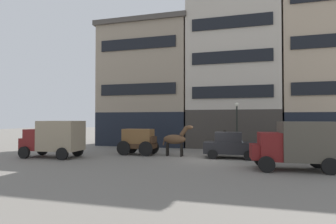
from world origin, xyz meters
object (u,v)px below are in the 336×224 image
at_px(delivery_truck_far, 296,144).
at_px(streetlamp_curbside, 237,120).
at_px(draft_horse, 176,139).
at_px(cargo_wagon, 139,140).
at_px(fire_hydrant_curbside, 264,148).
at_px(pedestrian_officer, 225,140).
at_px(delivery_truck_near, 54,138).
at_px(sedan_dark, 230,145).

height_order(delivery_truck_far, streetlamp_curbside, streetlamp_curbside).
bearing_deg(draft_horse, cargo_wagon, 179.98).
bearing_deg(streetlamp_curbside, fire_hydrant_curbside, 2.08).
distance_m(pedestrian_officer, fire_hydrant_curbside, 3.23).
height_order(cargo_wagon, delivery_truck_near, delivery_truck_near).
xyz_separation_m(cargo_wagon, pedestrian_officer, (6.21, 3.96, -0.17)).
height_order(draft_horse, streetlamp_curbside, streetlamp_curbside).
bearing_deg(draft_horse, fire_hydrant_curbside, 29.82).
xyz_separation_m(draft_horse, fire_hydrant_curbside, (6.43, 3.68, -0.84)).
xyz_separation_m(draft_horse, delivery_truck_far, (7.61, -3.71, 0.15)).
distance_m(delivery_truck_near, streetlamp_curbside, 14.25).
bearing_deg(sedan_dark, delivery_truck_far, -45.73).
height_order(cargo_wagon, fire_hydrant_curbside, cargo_wagon).
bearing_deg(delivery_truck_far, sedan_dark, 134.27).
height_order(delivery_truck_near, streetlamp_curbside, streetlamp_curbside).
relative_size(cargo_wagon, pedestrian_officer, 1.64).
relative_size(delivery_truck_far, pedestrian_officer, 2.49).
relative_size(delivery_truck_near, sedan_dark, 1.19).
height_order(draft_horse, sedan_dark, draft_horse).
xyz_separation_m(draft_horse, sedan_dark, (3.94, 0.06, -0.36)).
height_order(delivery_truck_far, sedan_dark, delivery_truck_far).
bearing_deg(sedan_dark, pedestrian_officer, 99.93).
bearing_deg(fire_hydrant_curbside, streetlamp_curbside, -177.92).
relative_size(cargo_wagon, streetlamp_curbside, 0.71).
distance_m(delivery_truck_far, pedestrian_officer, 8.83).
height_order(cargo_wagon, delivery_truck_far, delivery_truck_far).
bearing_deg(cargo_wagon, sedan_dark, 0.46).
bearing_deg(draft_horse, sedan_dark, 0.82).
bearing_deg(delivery_truck_near, cargo_wagon, 30.09).
bearing_deg(pedestrian_officer, sedan_dark, -80.07).
distance_m(draft_horse, pedestrian_officer, 5.14).
distance_m(delivery_truck_far, fire_hydrant_curbside, 7.55).
xyz_separation_m(sedan_dark, pedestrian_officer, (-0.68, 3.90, 0.07)).
bearing_deg(sedan_dark, fire_hydrant_curbside, 55.60).
distance_m(draft_horse, fire_hydrant_curbside, 7.46).
height_order(cargo_wagon, sedan_dark, cargo_wagon).
xyz_separation_m(delivery_truck_near, pedestrian_officer, (11.50, 7.02, -0.44)).
xyz_separation_m(delivery_truck_near, streetlamp_curbside, (12.53, 6.67, 1.25)).
xyz_separation_m(cargo_wagon, sedan_dark, (6.89, 0.06, -0.23)).
distance_m(cargo_wagon, streetlamp_curbside, 8.23).
xyz_separation_m(delivery_truck_far, sedan_dark, (-3.67, 3.77, -0.51)).
xyz_separation_m(draft_horse, pedestrian_officer, (3.26, 3.96, -0.29)).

